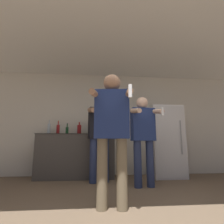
% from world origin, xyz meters
% --- Properties ---
extents(wall_back, '(7.00, 0.06, 2.55)m').
position_xyz_m(wall_back, '(0.00, 2.88, 1.27)').
color(wall_back, beige).
rests_on(wall_back, ground_plane).
extents(ceiling_slab, '(7.00, 3.37, 0.05)m').
position_xyz_m(ceiling_slab, '(0.00, 1.43, 2.57)').
color(ceiling_slab, silver).
rests_on(ceiling_slab, wall_back).
extents(refrigerator, '(0.73, 0.75, 1.62)m').
position_xyz_m(refrigerator, '(1.33, 2.49, 0.81)').
color(refrigerator, white).
rests_on(refrigerator, ground_plane).
extents(counter, '(1.73, 0.61, 0.97)m').
position_xyz_m(counter, '(-0.73, 2.56, 0.48)').
color(counter, '#47423D').
rests_on(counter, ground_plane).
extents(bottle_green_wine, '(0.07, 0.07, 0.26)m').
position_xyz_m(bottle_green_wine, '(-0.97, 2.60, 1.06)').
color(bottle_green_wine, '#194723').
rests_on(bottle_green_wine, counter).
extents(bottle_brown_liquor, '(0.07, 0.07, 0.33)m').
position_xyz_m(bottle_brown_liquor, '(-0.27, 2.60, 1.10)').
color(bottle_brown_liquor, black).
rests_on(bottle_brown_liquor, counter).
extents(bottle_short_whiskey, '(0.07, 0.07, 0.33)m').
position_xyz_m(bottle_short_whiskey, '(-1.39, 2.60, 1.10)').
color(bottle_short_whiskey, silver).
rests_on(bottle_short_whiskey, counter).
extents(bottle_clear_vodka, '(0.07, 0.07, 0.32)m').
position_xyz_m(bottle_clear_vodka, '(-1.18, 2.60, 1.09)').
color(bottle_clear_vodka, maroon).
rests_on(bottle_clear_vodka, counter).
extents(bottle_red_label, '(0.09, 0.09, 0.29)m').
position_xyz_m(bottle_red_label, '(-0.69, 2.60, 1.08)').
color(bottle_red_label, maroon).
rests_on(bottle_red_label, counter).
extents(person_woman_foreground, '(0.52, 0.56, 1.64)m').
position_xyz_m(person_woman_foreground, '(-0.10, 0.57, 0.97)').
color(person_woman_foreground, '#75664C').
rests_on(person_woman_foreground, ground_plane).
extents(person_man_side, '(0.53, 0.55, 1.63)m').
position_xyz_m(person_man_side, '(0.57, 1.57, 0.94)').
color(person_man_side, navy).
rests_on(person_man_side, ground_plane).
extents(person_spectator_back, '(0.59, 0.53, 1.69)m').
position_xyz_m(person_spectator_back, '(-0.22, 2.02, 0.98)').
color(person_spectator_back, navy).
rests_on(person_spectator_back, ground_plane).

